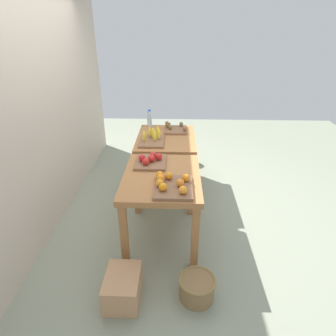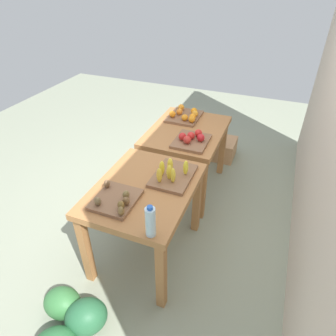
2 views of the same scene
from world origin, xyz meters
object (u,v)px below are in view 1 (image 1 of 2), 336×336
Objects in this scene: display_table_right at (166,145)px; watermelon_pile at (181,155)px; banana_crate at (152,139)px; apple_bin at (151,161)px; display_table_left at (162,185)px; orange_bin at (172,185)px; water_bottle at (150,118)px; wicker_basket at (197,288)px; cardboard_produce_box at (123,287)px; kiwi_bin at (175,129)px.

display_table_right reaches higher than watermelon_pile.
banana_crate is at bearing 138.64° from display_table_right.
apple_bin reaches higher than watermelon_pile.
display_table_left is at bearing -152.69° from apple_bin.
water_bottle is (1.84, 0.38, 0.08)m from orange_bin.
apple_bin is at bearing -176.83° from banana_crate.
display_table_left is 2.36× the size of orange_bin.
wicker_basket is (-0.56, -0.24, -0.72)m from orange_bin.
display_table_left is 0.34m from apple_bin.
wicker_basket is at bearing -165.54° from water_bottle.
banana_crate reaches higher than wicker_basket.
display_table_left is 1.64× the size of watermelon_pile.
cardboard_produce_box is (-1.13, 0.16, -0.70)m from apple_bin.
water_bottle is (1.31, 0.13, 0.08)m from apple_bin.
watermelon_pile is at bearing -10.25° from cardboard_produce_box.
orange_bin is at bearing 177.27° from watermelon_pile.
water_bottle is 1.03m from watermelon_pile.
orange_bin is at bearing 22.90° from wicker_basket.
watermelon_pile is at bearing -11.58° from apple_bin.
orange_bin is 0.94m from wicker_basket.
watermelon_pile is (1.76, -0.36, -0.71)m from apple_bin.
kiwi_bin reaches higher than cardboard_produce_box.
kiwi_bin is at bearing -4.88° from display_table_left.
display_table_left is 1.06m from wicker_basket.
kiwi_bin is at bearing -10.58° from cardboard_produce_box.
apple_bin reaches higher than display_table_right.
display_table_right is at bearing 4.65° from orange_bin.
water_bottle is (0.20, 0.39, 0.09)m from kiwi_bin.
orange_bin is (-0.26, -0.11, 0.16)m from display_table_left.
water_bottle is (0.66, 0.10, 0.08)m from banana_crate.
water_bottle is at bearing 9.71° from display_table_left.
wicker_basket is 0.82× the size of cardboard_produce_box.
cardboard_produce_box is at bearing 145.36° from orange_bin.
banana_crate reaches higher than kiwi_bin.
kiwi_bin is (1.38, -0.12, 0.15)m from display_table_left.
watermelon_pile reaches higher than wicker_basket.
apple_bin is at bearing 24.09° from wicker_basket.
display_table_right is at bearing 10.21° from wicker_basket.
kiwi_bin reaches higher than display_table_right.
orange_bin is 1.22m from banana_crate.
banana_crate is 1.96m from wicker_basket.
watermelon_pile is (1.10, -0.40, -0.71)m from banana_crate.
wicker_basket is at bearing -155.91° from apple_bin.
kiwi_bin is at bearing 6.02° from wicker_basket.
wicker_basket is (-1.75, -0.52, -0.72)m from banana_crate.
kiwi_bin is (0.26, -0.12, 0.15)m from display_table_right.
banana_crate is at bearing 13.63° from orange_bin.
display_table_left is 2.36× the size of banana_crate.
wicker_basket is at bearing -177.41° from watermelon_pile.
banana_crate is (0.92, 0.17, 0.16)m from display_table_left.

